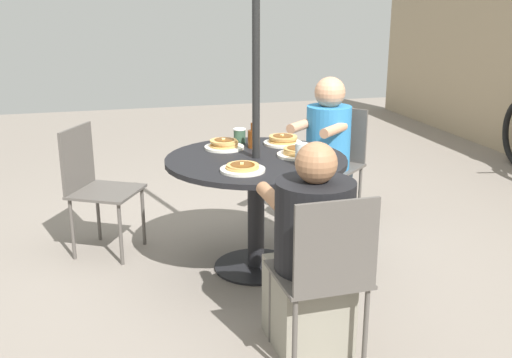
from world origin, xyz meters
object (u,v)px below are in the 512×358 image
Objects in this scene: pancake_plate_b at (298,153)px; pancake_plate_d at (283,140)px; patio_chair_north at (336,157)px; drinking_glass_a at (302,154)px; diner_north at (326,158)px; pancake_plate_c at (243,168)px; coffee_cup at (240,136)px; syrup_bottle at (253,138)px; patio_chair_south at (325,270)px; patio_chair_east at (94,182)px; pancake_plate_a at (224,145)px; diner_south at (311,259)px; patio_table at (256,178)px.

pancake_plate_d is at bearing 179.20° from pancake_plate_b.
patio_chair_north is 6.65× the size of drinking_glass_a.
diner_north is at bearing 126.86° from pancake_plate_d.
diner_north is (0.11, -0.13, 0.03)m from patio_chair_north.
drinking_glass_a is at bearing 95.82° from pancake_plate_c.
syrup_bottle is at bearing 18.64° from coffee_cup.
pancake_plate_d is at bearing 67.04° from coffee_cup.
coffee_cup is at bearing 89.87° from patio_chair_south.
patio_chair_south is 0.90m from pancake_plate_c.
patio_chair_north and patio_chair_east have the same top height.
patio_chair_south is 3.35× the size of pancake_plate_b.
patio_chair_north is 0.99m from pancake_plate_b.
patio_chair_north is 3.35× the size of pancake_plate_d.
pancake_plate_c is 1.98× the size of drinking_glass_a.
patio_chair_south is 0.95m from drinking_glass_a.
patio_chair_north is 0.77× the size of diner_north.
patio_chair_east is 3.35× the size of pancake_plate_b.
drinking_glass_a is at bearing 86.18° from patio_chair_east.
coffee_cup is (0.22, -0.71, 0.26)m from diner_north.
diner_north is 1.68m from patio_chair_east.
diner_north reaches higher than pancake_plate_a.
patio_chair_east is at bearing -98.18° from coffee_cup.
syrup_bottle is (0.29, 1.01, 0.30)m from patio_chair_east.
diner_south is at bearing 1.24° from coffee_cup.
patio_chair_north is 0.82× the size of diner_south.
pancake_plate_d is at bearing 85.52° from diner_north.
pancake_plate_d is (-1.40, 0.23, 0.26)m from patio_chair_south.
patio_chair_east reaches higher than coffee_cup.
patio_table is 4.34× the size of pancake_plate_b.
coffee_cup is (-1.51, -0.03, 0.29)m from patio_chair_south.
drinking_glass_a is at bearing -5.25° from pancake_plate_d.
pancake_plate_c is at bearing -20.68° from syrup_bottle.
coffee_cup is 0.75× the size of drinking_glass_a.
diner_north reaches higher than coffee_cup.
patio_chair_east is at bearing -115.08° from pancake_plate_b.
pancake_plate_a is 2.63× the size of coffee_cup.
diner_north is at bearing 121.94° from patio_chair_east.
patio_chair_east is 0.91m from pancake_plate_a.
coffee_cup is at bearing -161.36° from syrup_bottle.
pancake_plate_b is at bearing 52.66° from pancake_plate_a.
patio_table is 0.34m from pancake_plate_a.
coffee_cup is (-0.67, 0.14, 0.03)m from pancake_plate_c.
drinking_glass_a is (-0.04, 0.36, 0.05)m from pancake_plate_c.
patio_chair_north reaches higher than pancake_plate_a.
patio_chair_north is at bearing 143.10° from pancake_plate_b.
diner_south reaches higher than patio_chair_north.
patio_chair_south is at bearing 117.21° from diner_north.
patio_chair_east is 1.18m from pancake_plate_c.
patio_chair_east is 3.35× the size of pancake_plate_a.
pancake_plate_c is (0.89, -0.85, 0.23)m from diner_north.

